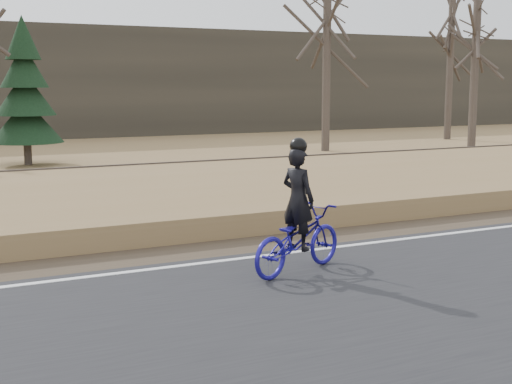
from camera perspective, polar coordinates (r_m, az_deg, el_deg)
name	(u,v)px	position (r m, az deg, el deg)	size (l,w,h in m)	color
ground	(411,245)	(13.33, 12.31, -4.13)	(120.00, 120.00, 0.00)	olive
edge_line	(404,239)	(13.47, 11.79, -3.69)	(120.00, 0.12, 0.01)	silver
shoulder	(372,231)	(14.25, 9.30, -3.13)	(120.00, 1.60, 0.04)	#473A2B
embankment	(297,199)	(16.70, 3.31, -0.60)	(120.00, 5.00, 0.44)	olive
ballast	(230,180)	(20.05, -2.09, 0.98)	(120.00, 3.00, 0.45)	slate
railroad	(230,169)	(20.01, -2.09, 1.84)	(120.00, 2.40, 0.29)	black
treeline_backdrop	(64,82)	(40.93, -15.08, 8.51)	(120.00, 4.00, 6.00)	#383328
cyclist	(298,230)	(10.82, 3.35, -3.09)	(2.03, 1.30, 2.05)	navy
bare_tree_center	(327,38)	(31.21, 5.69, 12.17)	(0.36, 0.36, 9.66)	#463C33
bare_tree_right	(474,75)	(33.38, 17.08, 8.94)	(0.36, 0.36, 6.57)	#463C33
bare_tree_far_right	(450,61)	(38.94, 15.27, 10.06)	(0.36, 0.36, 8.11)	#463C33
conifer	(25,95)	(26.93, -17.99, 7.41)	(2.60, 2.60, 5.30)	#463C33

